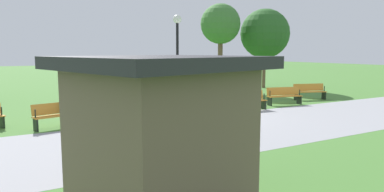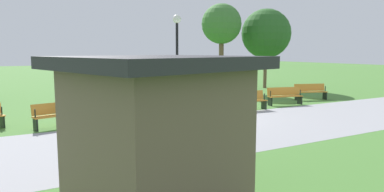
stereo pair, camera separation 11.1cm
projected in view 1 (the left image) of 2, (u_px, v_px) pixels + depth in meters
The scene contains 13 objects.
ground_plane at pixel (199, 116), 14.95m from camera, with size 120.00×120.00×0.00m, color #477A33.
path_paving at pixel (238, 128), 12.62m from camera, with size 31.19×5.37×0.01m, color #939399.
bench_0 at pixel (310, 91), 20.06m from camera, with size 1.90×1.03×0.89m.
bench_1 at pixel (284, 95), 18.14m from camera, with size 1.90×0.85×0.89m.
bench_2 at pixel (247, 100), 16.43m from camera, with size 1.88×0.67×0.89m.
bench_3 at pixel (198, 105), 14.95m from camera, with size 1.84×0.47×0.89m.
bench_4 at pixel (135, 110), 13.73m from camera, with size 1.88×0.67×0.89m.
bench_5 at pixel (59, 114), 12.77m from camera, with size 1.90×0.85×0.89m.
person_seated at pixel (68, 109), 12.82m from camera, with size 0.41×0.57×1.20m.
tree_1 at pixel (265, 34), 26.03m from camera, with size 3.60×3.60×5.80m.
tree_2 at pixel (220, 25), 24.65m from camera, with size 2.78×2.78×6.00m.
lamp_post at pixel (177, 48), 13.31m from camera, with size 0.32×0.32×4.07m.
kiosk at pixel (161, 135), 5.82m from camera, with size 3.50×3.37×2.65m.
Camera 1 is at (7.56, 12.65, 2.73)m, focal length 33.25 mm.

